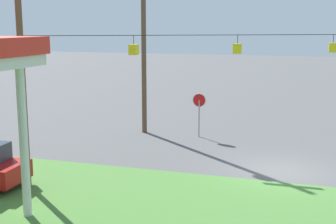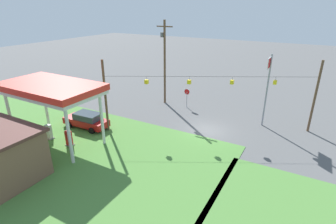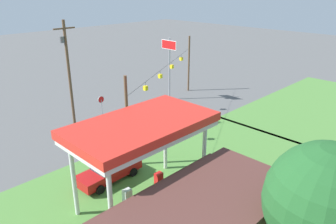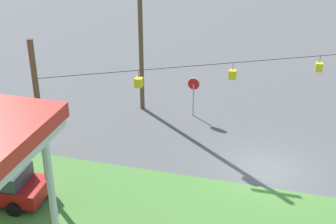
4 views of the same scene
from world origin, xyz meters
name	(u,v)px [view 1 (image 1 of 4)]	position (x,y,z in m)	size (l,w,h in m)	color
ground_plane	(280,171)	(0.00, 0.00, 0.00)	(160.00, 160.00, 0.00)	#565656
stop_sign_roadside	(199,105)	(4.91, -5.16, 1.81)	(0.80, 0.08, 2.50)	#99999E
utility_pole_main	(143,30)	(8.29, -5.30, 5.97)	(2.20, 0.44, 10.73)	brown
signal_span_gantry	(285,77)	(0.00, -0.01, 4.12)	(18.82, 10.24, 7.50)	brown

